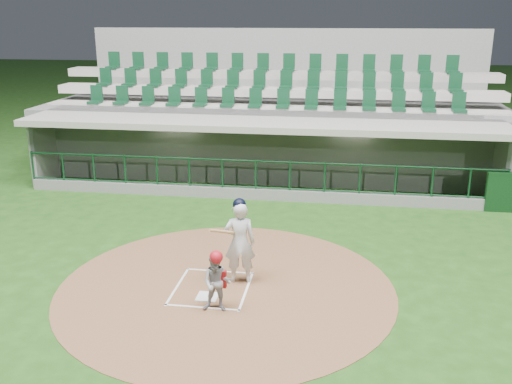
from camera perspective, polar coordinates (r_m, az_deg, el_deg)
ground at (r=12.64m, az=-4.15°, el=-9.02°), size 120.00×120.00×0.00m
dirt_circle at (r=12.41m, az=-2.99°, el=-9.51°), size 7.20×7.20×0.01m
home_plate at (r=12.02m, az=-4.89°, el=-10.38°), size 0.43×0.43×0.02m
batter_box_chalk at (r=12.37m, az=-4.46°, el=-9.56°), size 1.55×1.80×0.01m
dugout_structure at (r=19.59m, az=0.97°, el=3.62°), size 16.40×3.70×3.00m
seating_deck at (r=22.48m, az=1.90°, el=6.60°), size 17.00×6.72×5.15m
batter at (r=12.26m, az=-1.65°, el=-4.90°), size 0.90×0.91×1.91m
catcher at (r=11.25m, az=-3.94°, el=-8.91°), size 0.59×0.47×1.27m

